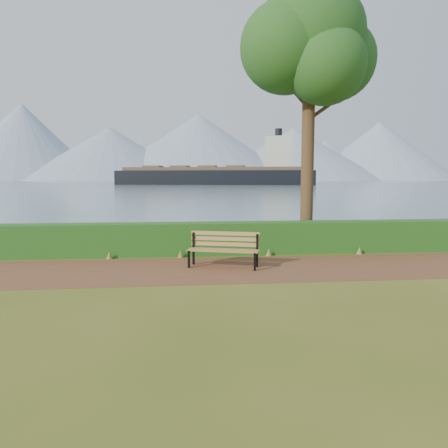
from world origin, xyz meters
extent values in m
plane|color=#485317|center=(0.00, 0.00, 0.00)|extent=(140.00, 140.00, 0.00)
cube|color=brown|center=(0.00, 0.30, 0.01)|extent=(40.00, 3.40, 0.01)
cube|color=#124213|center=(0.00, 2.60, 0.50)|extent=(32.00, 0.85, 1.00)
cube|color=#3F5666|center=(0.00, 260.00, 0.01)|extent=(700.00, 510.00, 0.00)
cone|color=#7A8CA3|center=(-140.00, 410.00, 35.00)|extent=(140.00, 140.00, 70.00)
cone|color=#7A8CA3|center=(-60.00, 395.00, 24.00)|extent=(160.00, 160.00, 48.00)
cone|color=#7A8CA3|center=(20.00, 405.00, 31.00)|extent=(190.00, 190.00, 62.00)
cone|color=#7A8CA3|center=(110.00, 400.00, 25.00)|extent=(170.00, 170.00, 50.00)
cone|color=#7A8CA3|center=(200.00, 410.00, 29.00)|extent=(150.00, 150.00, 58.00)
cone|color=#7A8CA3|center=(-10.00, 430.00, 17.50)|extent=(120.00, 120.00, 35.00)
cone|color=#7A8CA3|center=(150.00, 425.00, 20.00)|extent=(130.00, 130.00, 40.00)
cube|color=black|center=(-0.89, 0.51, 0.24)|extent=(0.07, 0.08, 0.47)
cube|color=black|center=(-0.75, 0.95, 0.45)|extent=(0.07, 0.08, 0.90)
cube|color=black|center=(-0.82, 0.73, 0.44)|extent=(0.22, 0.54, 0.05)
cube|color=black|center=(0.79, -0.02, 0.24)|extent=(0.07, 0.08, 0.47)
cube|color=black|center=(0.93, 0.42, 0.45)|extent=(0.07, 0.08, 0.90)
cube|color=black|center=(0.86, 0.20, 0.44)|extent=(0.22, 0.54, 0.05)
cube|color=olive|center=(-0.04, 0.28, 0.47)|extent=(1.83, 0.67, 0.04)
cube|color=olive|center=(0.00, 0.40, 0.47)|extent=(1.83, 0.67, 0.04)
cube|color=olive|center=(0.04, 0.53, 0.47)|extent=(1.83, 0.67, 0.04)
cube|color=olive|center=(0.08, 0.66, 0.47)|extent=(1.83, 0.67, 0.04)
cube|color=olive|center=(0.10, 0.72, 0.60)|extent=(1.82, 0.62, 0.11)
cube|color=olive|center=(0.10, 0.72, 0.75)|extent=(1.82, 0.62, 0.11)
cube|color=olive|center=(0.10, 0.72, 0.89)|extent=(1.82, 0.62, 0.11)
cylinder|color=#3B2918|center=(3.20, 3.48, 3.81)|extent=(0.42, 0.42, 7.63)
sphere|color=#1C501A|center=(3.20, 3.48, 6.99)|extent=(3.60, 3.60, 3.60)
sphere|color=#1C501A|center=(4.16, 3.77, 6.36)|extent=(2.75, 2.75, 2.75)
sphere|color=#1C501A|center=(2.35, 3.29, 6.57)|extent=(2.97, 2.97, 2.97)
sphere|color=#1C501A|center=(3.50, 2.73, 5.93)|extent=(2.54, 2.54, 2.54)
sphere|color=#1C501A|center=(2.79, 4.12, 7.52)|extent=(2.33, 2.33, 2.33)
sphere|color=#1C501A|center=(3.31, 3.58, 8.05)|extent=(2.12, 2.12, 2.12)
cylinder|color=#3B2918|center=(3.68, 3.48, 4.66)|extent=(1.11, 0.13, 0.83)
cylinder|color=#3B2918|center=(2.78, 3.58, 5.19)|extent=(0.86, 0.40, 0.76)
cube|color=black|center=(12.58, 148.01, 1.55)|extent=(72.45, 28.84, 7.19)
cube|color=brown|center=(12.58, 148.01, 5.76)|extent=(66.59, 26.32, 1.23)
cube|color=beige|center=(34.86, 142.28, 11.30)|extent=(11.06, 10.51, 11.30)
cylinder|color=black|center=(34.86, 142.28, 17.98)|extent=(2.47, 2.47, 3.59)
cube|color=brown|center=(-9.70, 153.73, 6.58)|extent=(7.66, 8.10, 0.82)
cube|color=brown|center=(0.25, 151.18, 6.58)|extent=(7.66, 8.10, 0.82)
cube|color=brown|center=(10.19, 148.62, 6.58)|extent=(7.66, 8.10, 0.82)
cube|color=brown|center=(20.14, 146.06, 6.58)|extent=(7.66, 8.10, 0.82)
camera|label=1|loc=(-1.20, -10.96, 2.39)|focal=35.00mm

